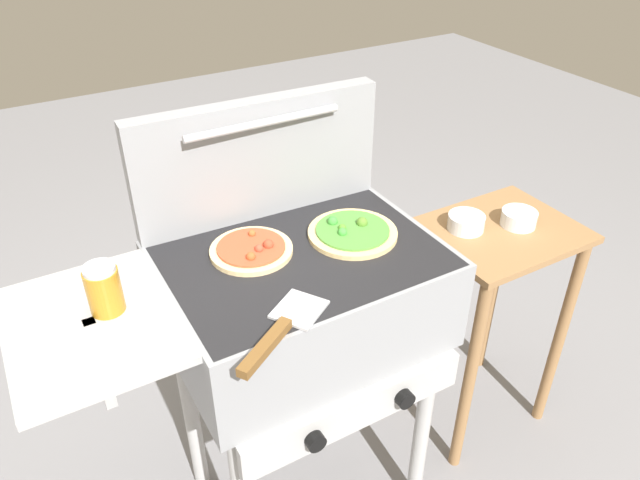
# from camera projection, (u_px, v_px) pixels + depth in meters

# --- Properties ---
(grill) EXTENTS (0.96, 0.53, 0.90)m
(grill) POSITION_uv_depth(u_px,v_px,m) (298.00, 304.00, 1.47)
(grill) COLOR gray
(grill) RESTS_ON ground_plane
(grill_lid_open) EXTENTS (0.63, 0.09, 0.30)m
(grill_lid_open) POSITION_uv_depth(u_px,v_px,m) (258.00, 159.00, 1.47)
(grill_lid_open) COLOR gray
(grill_lid_open) RESTS_ON grill
(pizza_pepperoni) EXTENTS (0.19, 0.19, 0.03)m
(pizza_pepperoni) POSITION_uv_depth(u_px,v_px,m) (252.00, 249.00, 1.40)
(pizza_pepperoni) COLOR beige
(pizza_pepperoni) RESTS_ON grill
(pizza_veggie) EXTENTS (0.22, 0.22, 0.04)m
(pizza_veggie) POSITION_uv_depth(u_px,v_px,m) (352.00, 232.00, 1.46)
(pizza_veggie) COLOR #E0C17F
(pizza_veggie) RESTS_ON grill
(sauce_jar) EXTENTS (0.07, 0.07, 0.11)m
(sauce_jar) POSITION_uv_depth(u_px,v_px,m) (104.00, 289.00, 1.20)
(sauce_jar) COLOR #B77A1E
(sauce_jar) RESTS_ON grill
(spatula) EXTENTS (0.25, 0.19, 0.02)m
(spatula) POSITION_uv_depth(u_px,v_px,m) (280.00, 331.00, 1.16)
(spatula) COLOR #B7BABF
(spatula) RESTS_ON grill
(prep_table) EXTENTS (0.44, 0.36, 0.76)m
(prep_table) POSITION_uv_depth(u_px,v_px,m) (491.00, 288.00, 1.87)
(prep_table) COLOR olive
(prep_table) RESTS_ON ground_plane
(topping_bowl_near) EXTENTS (0.10, 0.10, 0.04)m
(topping_bowl_near) POSITION_uv_depth(u_px,v_px,m) (519.00, 219.00, 1.76)
(topping_bowl_near) COLOR silver
(topping_bowl_near) RESTS_ON prep_table
(topping_bowl_far) EXTENTS (0.11, 0.11, 0.04)m
(topping_bowl_far) POSITION_uv_depth(u_px,v_px,m) (466.00, 223.00, 1.74)
(topping_bowl_far) COLOR silver
(topping_bowl_far) RESTS_ON prep_table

